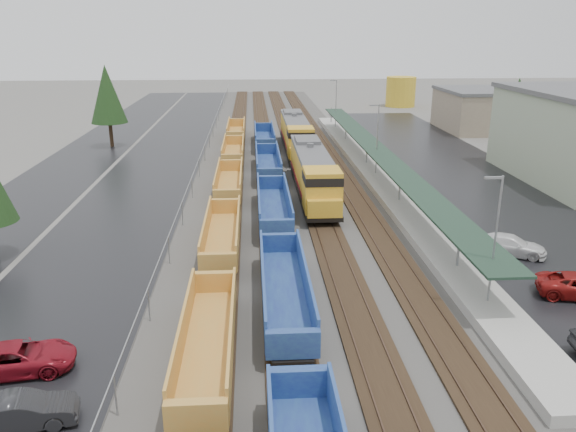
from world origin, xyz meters
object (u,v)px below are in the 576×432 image
object	(u,v)px
locomotive_trail	(296,134)
parked_car_west_b	(22,413)
locomotive_lead	(313,173)
parked_car_east_c	(510,245)
well_string_yellow	(222,235)
storage_tank	(401,92)
parked_car_west_c	(18,358)
well_string_blue	(278,240)

from	to	relation	value
locomotive_trail	parked_car_west_b	xyz separation A→B (m)	(-15.15, -52.97, -1.73)
locomotive_lead	parked_car_east_c	distance (m)	19.84
parked_car_east_c	well_string_yellow	bearing A→B (deg)	107.71
well_string_yellow	storage_tank	size ratio (longest dim) A/B	16.54
locomotive_trail	parked_car_west_c	distance (m)	51.79
well_string_yellow	well_string_blue	size ratio (longest dim) A/B	1.08
storage_tank	parked_car_west_b	size ratio (longest dim) A/B	1.41
locomotive_lead	parked_car_west_b	world-z (taller)	locomotive_lead
well_string_yellow	well_string_blue	distance (m)	4.24
parked_car_west_c	well_string_yellow	bearing A→B (deg)	-39.74
locomotive_lead	parked_car_west_c	size ratio (longest dim) A/B	3.92
locomotive_lead	storage_tank	distance (m)	71.01
storage_tank	parked_car_west_c	xyz separation A→B (m)	(-42.37, -94.21, -2.33)
parked_car_west_b	parked_car_west_c	bearing A→B (deg)	10.42
well_string_blue	parked_car_west_b	size ratio (longest dim) A/B	21.63
storage_tank	parked_car_west_b	bearing A→B (deg)	-112.51
well_string_yellow	storage_tank	distance (m)	86.08
well_string_yellow	parked_car_west_b	distance (m)	20.27
locomotive_trail	well_string_yellow	bearing A→B (deg)	-103.24
locomotive_trail	parked_car_west_c	world-z (taller)	locomotive_trail
storage_tank	locomotive_trail	bearing A→B (deg)	-119.45
locomotive_lead	parked_car_west_c	world-z (taller)	locomotive_lead
locomotive_trail	locomotive_lead	bearing A→B (deg)	-90.00
locomotive_lead	well_string_blue	size ratio (longest dim) A/B	0.22
locomotive_trail	parked_car_west_b	distance (m)	55.12
parked_car_west_b	locomotive_trail	bearing A→B (deg)	-28.15
locomotive_trail	well_string_blue	xyz separation A→B (m)	(-4.00, -35.42, -1.28)
parked_car_east_c	well_string_blue	bearing A→B (deg)	111.04
well_string_yellow	parked_car_west_b	xyz separation A→B (m)	(-7.15, -18.96, -0.40)
storage_tank	parked_car_west_b	xyz separation A→B (m)	(-40.70, -98.22, -2.33)
storage_tank	parked_car_west_c	bearing A→B (deg)	-114.22
parked_car_west_c	locomotive_lead	bearing A→B (deg)	-40.23
well_string_yellow	parked_car_west_c	size ratio (longest dim) A/B	19.53
locomotive_lead	parked_car_west_b	size ratio (longest dim) A/B	4.69
well_string_yellow	parked_car_west_b	bearing A→B (deg)	-110.66
well_string_blue	parked_car_west_c	bearing A→B (deg)	-133.45
well_string_blue	storage_tank	world-z (taller)	storage_tank
storage_tank	parked_car_east_c	world-z (taller)	storage_tank
well_string_blue	storage_tank	xyz separation A→B (m)	(29.55, 80.67, 1.89)
locomotive_lead	well_string_blue	bearing A→B (deg)	-105.50
locomotive_trail	well_string_yellow	size ratio (longest dim) A/B	0.20
parked_car_west_b	parked_car_east_c	world-z (taller)	parked_car_east_c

